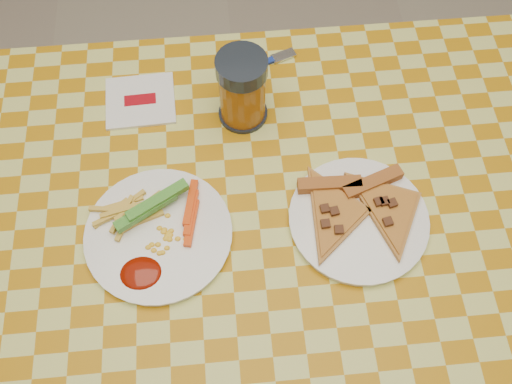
# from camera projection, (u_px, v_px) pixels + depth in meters

# --- Properties ---
(ground) EXTENTS (8.00, 8.00, 0.00)m
(ground) POSITION_uv_depth(u_px,v_px,m) (258.00, 338.00, 1.62)
(ground) COLOR #BBAD96
(ground) RESTS_ON ground
(table) EXTENTS (1.28, 0.88, 0.76)m
(table) POSITION_uv_depth(u_px,v_px,m) (260.00, 246.00, 1.02)
(table) COLOR silver
(table) RESTS_ON ground
(plate_left) EXTENTS (0.29, 0.29, 0.01)m
(plate_left) POSITION_uv_depth(u_px,v_px,m) (159.00, 235.00, 0.94)
(plate_left) COLOR white
(plate_left) RESTS_ON table
(plate_right) EXTENTS (0.25, 0.25, 0.01)m
(plate_right) POSITION_uv_depth(u_px,v_px,m) (358.00, 220.00, 0.96)
(plate_right) COLOR white
(plate_right) RESTS_ON table
(fries_veggies) EXTENTS (0.20, 0.19, 0.04)m
(fries_veggies) POSITION_uv_depth(u_px,v_px,m) (152.00, 222.00, 0.94)
(fries_veggies) COLOR #E6D249
(fries_veggies) RESTS_ON plate_left
(pizza_slices) EXTENTS (0.26, 0.24, 0.02)m
(pizza_slices) POSITION_uv_depth(u_px,v_px,m) (359.00, 208.00, 0.95)
(pizza_slices) COLOR #BF7E3A
(pizza_slices) RESTS_ON plate_right
(drink_glass) EXTENTS (0.09, 0.09, 0.15)m
(drink_glass) POSITION_uv_depth(u_px,v_px,m) (242.00, 90.00, 1.00)
(drink_glass) COLOR black
(drink_glass) RESTS_ON table
(napkin) EXTENTS (0.13, 0.12, 0.01)m
(napkin) POSITION_uv_depth(u_px,v_px,m) (140.00, 101.00, 1.08)
(napkin) COLOR white
(napkin) RESTS_ON table
(fork) EXTENTS (0.15, 0.07, 0.01)m
(fork) POSITION_uv_depth(u_px,v_px,m) (260.00, 64.00, 1.12)
(fork) COLOR navy
(fork) RESTS_ON table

